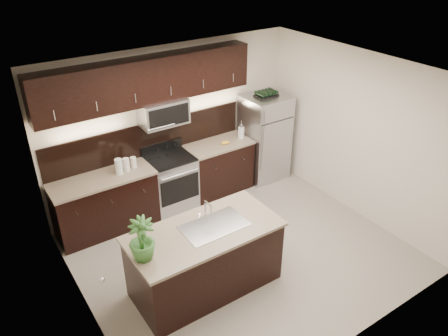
# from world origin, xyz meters

# --- Properties ---
(ground) EXTENTS (4.50, 4.50, 0.00)m
(ground) POSITION_xyz_m (0.00, 0.00, 0.00)
(ground) COLOR gray
(ground) RESTS_ON ground
(room_walls) EXTENTS (4.52, 4.02, 2.71)m
(room_walls) POSITION_xyz_m (-0.11, -0.04, 1.70)
(room_walls) COLOR beige
(room_walls) RESTS_ON ground
(counter_run) EXTENTS (3.51, 0.65, 0.94)m
(counter_run) POSITION_xyz_m (-0.46, 1.69, 0.47)
(counter_run) COLOR black
(counter_run) RESTS_ON ground
(upper_fixtures) EXTENTS (3.49, 0.40, 1.66)m
(upper_fixtures) POSITION_xyz_m (-0.43, 1.84, 2.14)
(upper_fixtures) COLOR black
(upper_fixtures) RESTS_ON counter_run
(island) EXTENTS (1.96, 0.96, 0.94)m
(island) POSITION_xyz_m (-0.80, -0.29, 0.47)
(island) COLOR black
(island) RESTS_ON ground
(sink_faucet) EXTENTS (0.84, 0.50, 0.28)m
(sink_faucet) POSITION_xyz_m (-0.65, -0.28, 0.96)
(sink_faucet) COLOR silver
(sink_faucet) RESTS_ON island
(refrigerator) EXTENTS (0.78, 0.71, 1.62)m
(refrigerator) POSITION_xyz_m (1.70, 1.63, 0.81)
(refrigerator) COLOR #B2B2B7
(refrigerator) RESTS_ON ground
(wine_rack) EXTENTS (0.40, 0.25, 0.10)m
(wine_rack) POSITION_xyz_m (1.70, 1.63, 1.67)
(wine_rack) COLOR black
(wine_rack) RESTS_ON refrigerator
(plant) EXTENTS (0.36, 0.36, 0.53)m
(plant) POSITION_xyz_m (-1.66, -0.34, 1.21)
(plant) COLOR #306227
(plant) RESTS_ON island
(canisters) EXTENTS (0.37, 0.17, 0.25)m
(canisters) POSITION_xyz_m (-1.04, 1.67, 1.05)
(canisters) COLOR silver
(canisters) RESTS_ON counter_run
(french_press) EXTENTS (0.12, 0.12, 0.34)m
(french_press) POSITION_xyz_m (1.17, 1.64, 1.06)
(french_press) COLOR silver
(french_press) RESTS_ON counter_run
(bananas) EXTENTS (0.17, 0.14, 0.05)m
(bananas) POSITION_xyz_m (0.75, 1.61, 0.96)
(bananas) COLOR gold
(bananas) RESTS_ON counter_run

